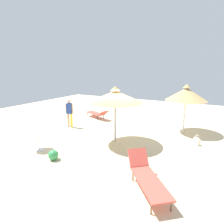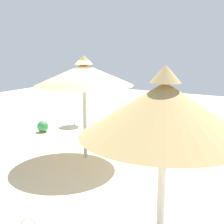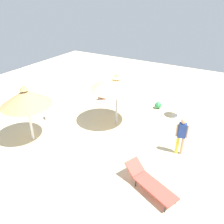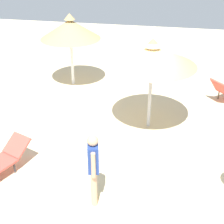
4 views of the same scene
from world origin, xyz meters
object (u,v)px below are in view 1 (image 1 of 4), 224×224
parasol_umbrella_edge (186,94)px  lounge_chair_far_left (147,176)px  lounge_chair_far_right (97,113)px  side_table_round (38,139)px  beach_ball (53,155)px  parasol_umbrella_front (115,97)px  handbag (197,141)px  person_standing_center (69,111)px

parasol_umbrella_edge → lounge_chair_far_left: bearing=87.9°
lounge_chair_far_left → lounge_chair_far_right: lounge_chair_far_left is taller
side_table_round → beach_ball: (-1.22, 0.38, -0.28)m
parasol_umbrella_front → handbag: bearing=-156.9°
parasol_umbrella_edge → beach_ball: (3.83, 5.76, -1.86)m
parasol_umbrella_front → lounge_chair_far_left: parasol_umbrella_front is taller
parasol_umbrella_edge → beach_ball: parasol_umbrella_edge is taller
beach_ball → person_standing_center: bearing=-57.9°
lounge_chair_far_left → person_standing_center: size_ratio=1.17×
parasol_umbrella_edge → person_standing_center: size_ratio=1.58×
lounge_chair_far_left → side_table_round: (4.84, -0.39, 0.06)m
parasol_umbrella_front → person_standing_center: bearing=-13.2°
side_table_round → lounge_chair_far_right: bearing=-83.4°
parasol_umbrella_edge → lounge_chair_far_right: 5.95m
lounge_chair_far_right → person_standing_center: 2.56m
parasol_umbrella_edge → parasol_umbrella_front: parasol_umbrella_front is taller
lounge_chair_far_right → person_standing_center: person_standing_center is taller
person_standing_center → side_table_round: 3.26m
parasol_umbrella_edge → side_table_round: bearing=46.8°
parasol_umbrella_edge → beach_ball: bearing=56.4°
parasol_umbrella_edge → side_table_round: (5.05, 5.38, -1.59)m
person_standing_center → beach_ball: (-2.17, 3.46, -0.75)m
lounge_chair_far_right → side_table_round: size_ratio=2.94×
parasol_umbrella_edge → lounge_chair_far_right: size_ratio=1.24×
lounge_chair_far_left → side_table_round: 4.86m
parasol_umbrella_front → handbag: size_ratio=5.44×
lounge_chair_far_left → beach_ball: 3.63m
person_standing_center → lounge_chair_far_right: bearing=-97.0°
person_standing_center → beach_ball: 4.16m
parasol_umbrella_edge → beach_ball: 7.16m
parasol_umbrella_front → side_table_round: parasol_umbrella_front is taller
lounge_chair_far_left → side_table_round: bearing=-4.6°
parasol_umbrella_edge → person_standing_center: 6.52m
lounge_chair_far_left → person_standing_center: bearing=-30.9°
parasol_umbrella_edge → parasol_umbrella_front: (2.59, 3.10, 0.09)m
parasol_umbrella_front → beach_ball: (1.24, 2.66, -1.96)m
parasol_umbrella_front → lounge_chair_far_left: size_ratio=1.36×
parasol_umbrella_front → beach_ball: 3.53m
handbag → beach_ball: (4.63, 4.11, 0.01)m
lounge_chair_far_left → handbag: 4.25m
handbag → beach_ball: bearing=41.6°
person_standing_center → handbag: 6.87m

